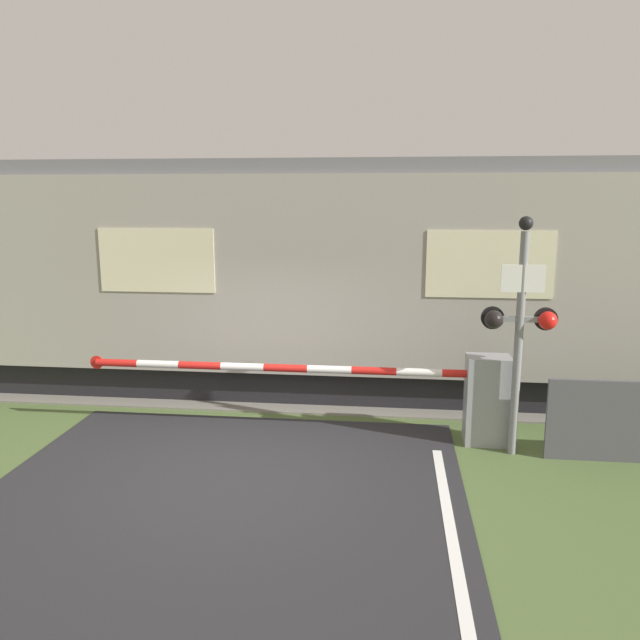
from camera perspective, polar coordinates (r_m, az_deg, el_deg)
ground_plane at (r=8.15m, az=-7.80°, el=-13.80°), size 80.00×80.00×0.00m
track_bed at (r=11.68m, az=-3.11°, el=-5.76°), size 36.00×3.20×0.13m
train at (r=11.71m, az=-12.15°, el=4.21°), size 18.96×2.83×4.02m
crossing_barrier at (r=9.03m, az=11.91°, el=-6.64°), size 6.12×0.44×1.26m
signal_post at (r=8.54m, az=17.81°, el=-0.18°), size 0.98×0.26×3.19m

